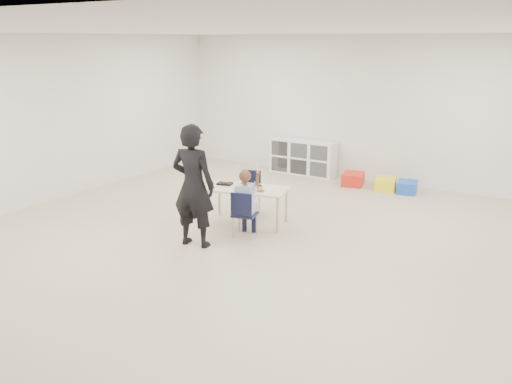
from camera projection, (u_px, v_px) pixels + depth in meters
The scene contains 16 objects.
room at pixel (234, 147), 6.81m from camera, with size 9.00×9.02×2.80m.
table at pixel (247, 206), 8.17m from camera, with size 1.33×0.88×0.56m.
chair_near at pixel (245, 213), 7.63m from camera, with size 0.32×0.30×0.67m, color black, non-canonical shape.
chair_far at pixel (249, 192), 8.68m from camera, with size 0.32×0.30×0.67m, color black, non-canonical shape.
child at pixel (245, 200), 7.58m from camera, with size 0.45×0.45×1.06m, color #BCD1FF, non-canonical shape.
lunch_tray_near at pixel (253, 186), 8.14m from camera, with size 0.22×0.16×0.03m, color black.
lunch_tray_far at pixel (225, 184), 8.29m from camera, with size 0.22×0.16×0.03m, color black.
milk_carton at pixel (245, 187), 7.96m from camera, with size 0.07×0.07×0.10m, color white.
bread_roll at pixel (260, 189), 7.91m from camera, with size 0.09×0.09×0.07m, color tan.
apple_near at pixel (242, 184), 8.16m from camera, with size 0.07×0.07×0.07m, color maroon.
apple_far at pixel (212, 184), 8.20m from camera, with size 0.07×0.07×0.07m, color maroon.
cubby_shelf at pixel (303, 157), 11.20m from camera, with size 1.40×0.40×0.70m, color white.
adult at pixel (193, 186), 7.16m from camera, with size 0.61×0.40×1.66m, color black.
bin_red at pixel (353, 179), 10.37m from camera, with size 0.38×0.48×0.24m, color red.
bin_yellow at pixel (386, 184), 10.04m from camera, with size 0.36×0.46×0.23m, color yellow.
bin_blue at pixel (407, 187), 9.86m from camera, with size 0.34×0.43×0.21m, color #184DB6.
Camera 1 is at (3.79, -5.55, 2.71)m, focal length 38.00 mm.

